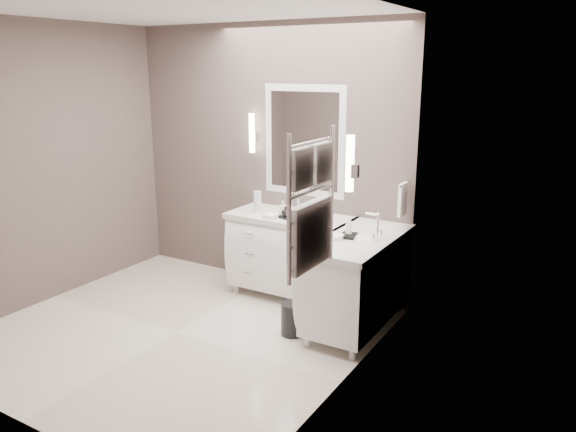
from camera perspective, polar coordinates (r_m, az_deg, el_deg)
The scene contains 20 objects.
floor at distance 5.14m, azimuth -11.31°, elevation -11.56°, with size 3.20×3.00×0.01m, color silver.
ceiling at distance 4.63m, azimuth -13.11°, elevation 20.07°, with size 3.20×3.00×0.01m, color white.
wall_back at distance 5.87m, azimuth -2.15°, elevation 5.99°, with size 3.20×0.01×2.70m, color #524441.
wall_left at distance 5.90m, azimuth -23.76°, elevation 4.77°, with size 0.01×3.00×2.70m, color #524441.
wall_right at distance 3.82m, azimuth 5.92°, elevation 1.04°, with size 0.01×3.00×2.70m, color #524441.
vanity_back at distance 5.61m, azimuth 0.26°, elevation -3.51°, with size 1.24×0.59×0.97m.
vanity_right at distance 4.97m, azimuth 7.11°, elevation -6.13°, with size 0.59×1.24×0.97m.
mirror_back at distance 5.60m, azimuth 1.64°, elevation 7.63°, with size 0.90×0.02×1.10m.
mirror_right at distance 4.51m, azimuth 10.10°, elevation 5.63°, with size 0.02×0.90×1.10m.
sconce_back at distance 5.85m, azimuth -3.69°, elevation 8.33°, with size 0.06×0.06×0.40m.
sconce_right at distance 3.99m, azimuth 6.30°, elevation 5.22°, with size 0.06×0.06×0.40m.
towel_bar_corner at distance 5.13m, azimuth 11.57°, elevation 1.72°, with size 0.03×0.22×0.30m.
towel_ladder at distance 3.48m, azimuth 2.34°, elevation 0.48°, with size 0.06×0.58×0.90m.
waste_bin at distance 4.95m, azimuth 0.48°, elevation -10.40°, with size 0.21×0.21×0.29m, color black.
amenity_tray_back at distance 5.42m, azimuth -0.35°, elevation -0.05°, with size 0.15×0.11×0.02m, color black.
amenity_tray_right at distance 4.83m, azimuth 6.17°, elevation -1.99°, with size 0.13×0.17×0.03m, color black.
water_bottle at distance 5.59m, azimuth -3.12°, elevation 1.43°, with size 0.08×0.08×0.22m, color silver.
soap_bottle_a at distance 5.43m, azimuth -0.51°, elevation 0.85°, with size 0.06×0.06×0.14m, color white.
soap_bottle_b at distance 5.36m, azimuth -0.24°, elevation 0.48°, with size 0.08×0.08×0.10m, color black.
soap_bottle_c at distance 4.80m, azimuth 6.20°, elevation -0.95°, with size 0.06×0.06×0.16m, color white.
Camera 1 is at (3.15, -3.37, 2.26)m, focal length 35.00 mm.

